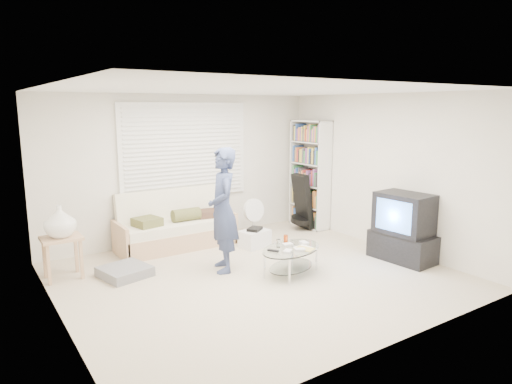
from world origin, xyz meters
TOP-DOWN VIEW (x-y plane):
  - ground at (0.00, 0.00)m, footprint 5.00×5.00m
  - room_shell at (0.00, 0.48)m, footprint 5.02×4.52m
  - window_blinds at (0.00, 2.20)m, footprint 2.32×0.08m
  - futon_sofa at (-0.37, 1.87)m, footprint 1.92×0.78m
  - grey_floor_pillow at (-1.51, 1.01)m, footprint 0.71×0.71m
  - side_table at (-2.22, 1.39)m, footprint 0.51×0.41m
  - bookshelf at (2.32, 1.67)m, footprint 0.32×0.86m
  - guitar_case at (2.05, 1.54)m, footprint 0.38×0.39m
  - floor_fan at (1.04, 1.69)m, footprint 0.42×0.28m
  - storage_bin at (0.71, 1.14)m, footprint 0.51×0.40m
  - tv_unit at (2.20, -0.65)m, footprint 0.58×0.98m
  - coffee_table at (0.44, -0.19)m, footprint 1.17×0.95m
  - standing_person at (-0.26, 0.47)m, footprint 0.60×0.74m

SIDE VIEW (x-z plane):
  - ground at x=0.00m, z-range 0.00..0.00m
  - grey_floor_pillow at x=-1.51m, z-range 0.00..0.13m
  - storage_bin at x=0.71m, z-range -0.02..0.31m
  - coffee_table at x=0.44m, z-range 0.06..0.56m
  - futon_sofa at x=-0.37m, z-range -0.16..0.78m
  - floor_fan at x=1.04m, z-range 0.06..0.75m
  - guitar_case at x=2.05m, z-range -0.06..0.99m
  - tv_unit at x=2.20m, z-range -0.02..1.01m
  - side_table at x=-2.22m, z-range 0.25..1.26m
  - standing_person at x=-0.26m, z-range 0.00..1.75m
  - bookshelf at x=2.32m, z-range 0.00..2.04m
  - window_blinds at x=0.00m, z-range 0.74..2.36m
  - room_shell at x=0.00m, z-range 0.37..2.88m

